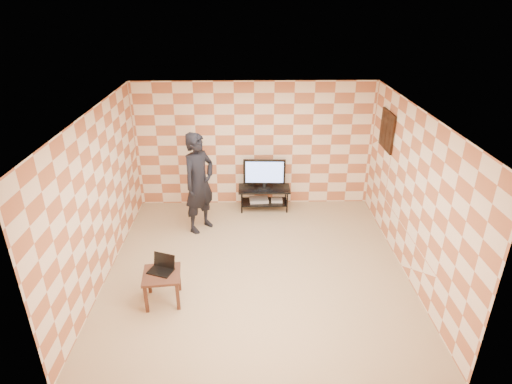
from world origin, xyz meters
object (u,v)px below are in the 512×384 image
tv_stand (264,193)px  side_table (162,278)px  tv (264,173)px  person (199,183)px

tv_stand → side_table: bearing=-118.6°
tv_stand → side_table: size_ratio=1.81×
tv_stand → tv: bearing=-88.0°
tv_stand → tv: (0.00, -0.00, 0.49)m
side_table → person: 2.31m
side_table → person: (0.37, 2.20, 0.58)m
tv_stand → person: (-1.28, -0.82, 0.63)m
tv → side_table: 3.47m
tv_stand → side_table: same height
side_table → person: size_ratio=0.30×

